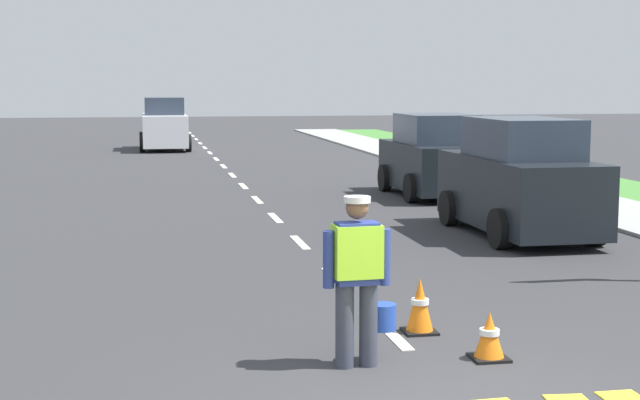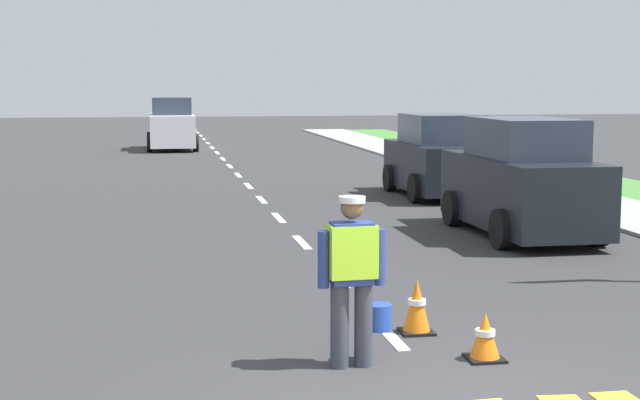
% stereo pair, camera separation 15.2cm
% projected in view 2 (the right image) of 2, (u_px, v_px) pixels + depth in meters
% --- Properties ---
extents(ground_plane, '(96.00, 96.00, 0.00)m').
position_uv_depth(ground_plane, '(237.00, 174.00, 28.21)').
color(ground_plane, '#333335').
extents(lane_center_line, '(0.14, 46.40, 0.01)m').
position_uv_depth(lane_center_line, '(226.00, 162.00, 32.32)').
color(lane_center_line, silver).
rests_on(lane_center_line, ground).
extents(road_worker, '(0.76, 0.40, 1.67)m').
position_uv_depth(road_worker, '(354.00, 272.00, 9.05)').
color(road_worker, '#383D4C').
rests_on(road_worker, ground).
extents(traffic_cone_near, '(0.36, 0.36, 0.61)m').
position_uv_depth(traffic_cone_near, '(417.00, 306.00, 10.34)').
color(traffic_cone_near, black).
rests_on(traffic_cone_near, ground).
extents(traffic_cone_far, '(0.36, 0.36, 0.48)m').
position_uv_depth(traffic_cone_far, '(485.00, 336.00, 9.34)').
color(traffic_cone_far, black).
rests_on(traffic_cone_far, ground).
extents(car_parked_curbside, '(1.92, 4.22, 2.12)m').
position_uv_depth(car_parked_curbside, '(522.00, 181.00, 16.84)').
color(car_parked_curbside, black).
rests_on(car_parked_curbside, ground).
extents(car_oncoming_third, '(2.02, 4.19, 2.13)m').
position_uv_depth(car_oncoming_third, '(172.00, 125.00, 38.42)').
color(car_oncoming_third, silver).
rests_on(car_oncoming_third, ground).
extents(car_parked_far, '(2.05, 3.83, 1.99)m').
position_uv_depth(car_parked_far, '(439.00, 158.00, 22.71)').
color(car_parked_far, black).
rests_on(car_parked_far, ground).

